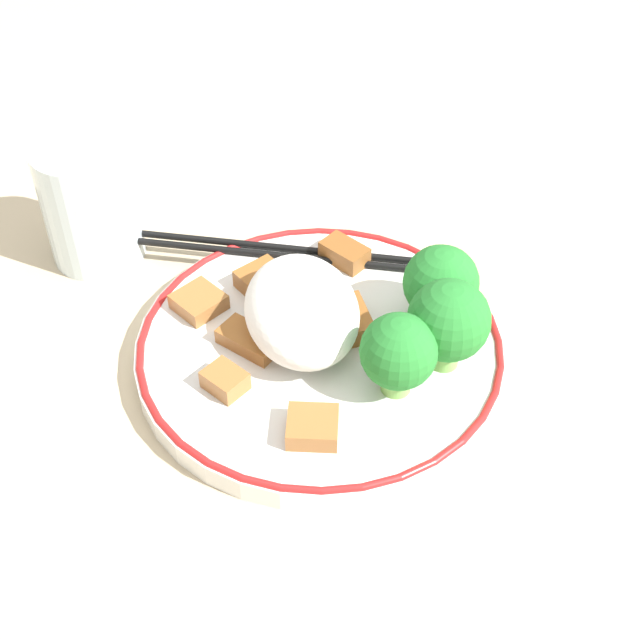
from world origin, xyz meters
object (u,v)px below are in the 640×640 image
(drinking_glass, at_px, (90,203))
(plate, at_px, (320,349))
(broccoli_back_left, at_px, (398,353))
(broccoli_back_center, at_px, (449,322))
(chopsticks, at_px, (281,252))
(broccoli_back_right, at_px, (441,283))

(drinking_glass, bearing_deg, plate, 44.45)
(broccoli_back_left, height_order, broccoli_back_center, broccoli_back_center)
(chopsticks, bearing_deg, plate, 5.52)
(broccoli_back_center, distance_m, drinking_glass, 0.27)
(drinking_glass, bearing_deg, chopsticks, 69.57)
(broccoli_back_center, height_order, drinking_glass, drinking_glass)
(plate, xyz_separation_m, broccoli_back_left, (0.05, 0.04, 0.04))
(broccoli_back_right, height_order, drinking_glass, drinking_glass)
(plate, distance_m, broccoli_back_right, 0.09)
(broccoli_back_right, bearing_deg, broccoli_back_left, -38.49)
(broccoli_back_left, xyz_separation_m, broccoli_back_right, (-0.05, 0.04, 0.00))
(broccoli_back_center, xyz_separation_m, drinking_glass, (-0.17, -0.21, -0.01))
(broccoli_back_right, relative_size, chopsticks, 0.27)
(plate, relative_size, drinking_glass, 2.62)
(plate, relative_size, chopsticks, 1.14)
(broccoli_back_left, distance_m, broccoli_back_center, 0.04)
(drinking_glass, bearing_deg, broccoli_back_center, 50.45)
(plate, xyz_separation_m, broccoli_back_center, (0.03, 0.07, 0.04))
(broccoli_back_left, distance_m, drinking_glass, 0.26)
(broccoli_back_left, bearing_deg, broccoli_back_right, 141.51)
(chopsticks, distance_m, drinking_glass, 0.14)
(broccoli_back_left, relative_size, chopsticks, 0.27)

